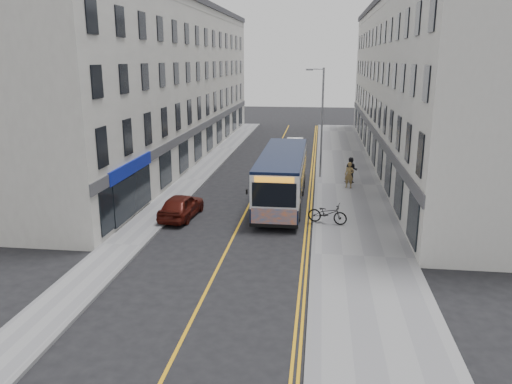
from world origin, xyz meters
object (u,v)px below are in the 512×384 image
(streetlamp, at_px, (321,119))
(pedestrian_near, at_px, (349,175))
(bicycle, at_px, (327,213))
(car_white, at_px, (294,146))
(city_bus, at_px, (282,176))
(pedestrian_far, at_px, (351,170))
(car_maroon, at_px, (181,206))

(streetlamp, distance_m, pedestrian_near, 4.96)
(bicycle, bearing_deg, car_white, 23.15)
(city_bus, xyz_separation_m, car_white, (-0.16, 16.87, -1.03))
(streetlamp, relative_size, pedestrian_far, 4.42)
(streetlamp, distance_m, pedestrian_far, 4.33)
(city_bus, relative_size, car_maroon, 2.72)
(city_bus, bearing_deg, streetlamp, 72.48)
(city_bus, relative_size, car_white, 2.56)
(pedestrian_near, xyz_separation_m, car_maroon, (-9.59, -7.51, -0.31))
(pedestrian_far, bearing_deg, car_maroon, -128.19)
(bicycle, distance_m, car_maroon, 8.07)
(city_bus, relative_size, pedestrian_near, 6.22)
(car_maroon, bearing_deg, pedestrian_near, -137.35)
(pedestrian_far, bearing_deg, streetlamp, 153.79)
(city_bus, bearing_deg, pedestrian_far, 50.68)
(car_white, bearing_deg, city_bus, -87.43)
(car_white, bearing_deg, streetlamp, -74.45)
(streetlamp, distance_m, bicycle, 11.46)
(city_bus, height_order, car_white, city_bus)
(city_bus, relative_size, bicycle, 5.16)
(bicycle, relative_size, car_maroon, 0.53)
(city_bus, bearing_deg, car_maroon, -146.74)
(pedestrian_far, bearing_deg, car_white, 121.29)
(pedestrian_far, bearing_deg, city_bus, -119.86)
(car_white, bearing_deg, car_maroon, -102.28)
(city_bus, distance_m, bicycle, 4.81)
(pedestrian_near, bearing_deg, pedestrian_far, 102.43)
(city_bus, distance_m, car_maroon, 6.49)
(city_bus, xyz_separation_m, car_maroon, (-5.36, -3.51, -1.05))
(bicycle, xyz_separation_m, car_maroon, (-8.06, 0.32, 0.01))
(bicycle, xyz_separation_m, pedestrian_far, (1.73, 9.24, 0.35))
(streetlamp, height_order, bicycle, streetlamp)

